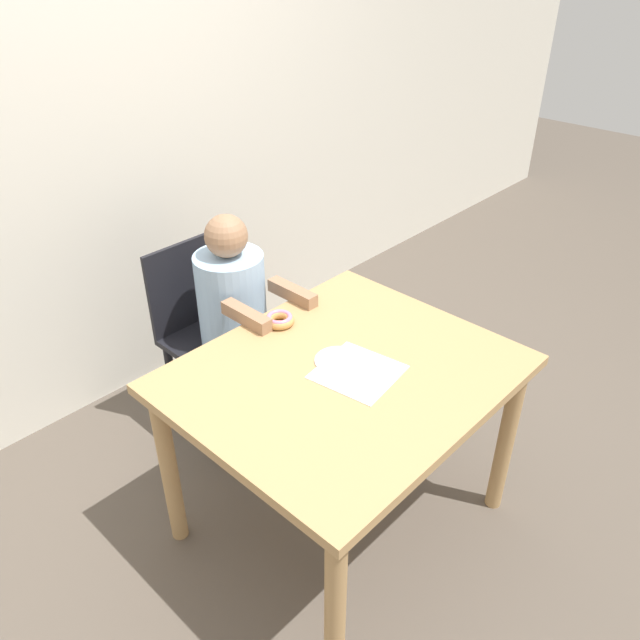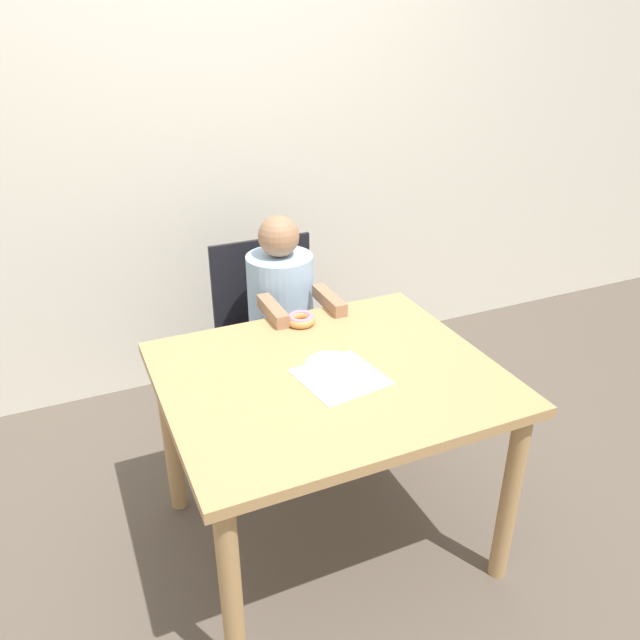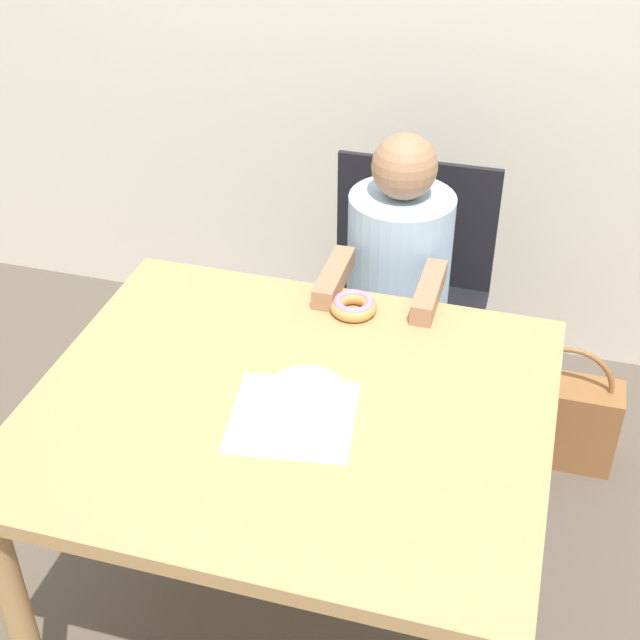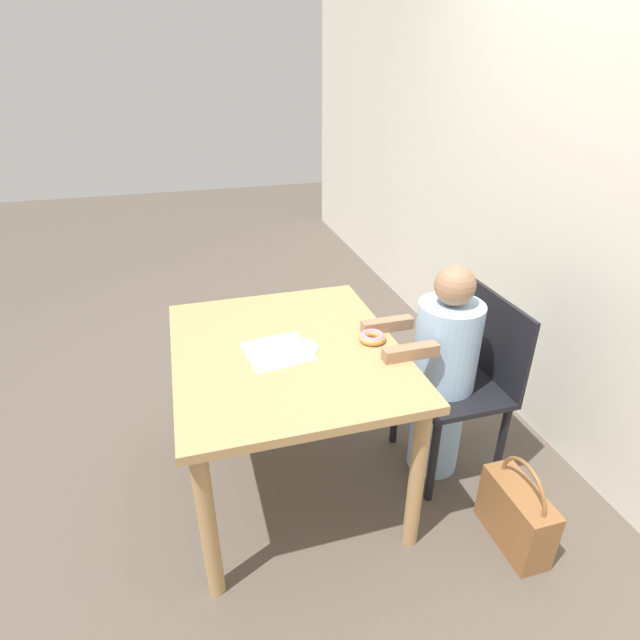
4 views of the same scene
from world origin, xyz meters
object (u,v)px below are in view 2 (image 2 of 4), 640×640
donut (301,319)px  handbag (368,368)px  child_figure (282,333)px  chair (273,330)px

donut → handbag: 0.89m
child_figure → donut: child_figure is taller
chair → donut: bearing=-95.7°
chair → donut: size_ratio=7.74×
chair → donut: chair is taller
chair → handbag: (0.49, -0.00, -0.31)m
donut → child_figure: bearing=82.3°
handbag → child_figure: bearing=-167.2°
chair → handbag: 0.58m
child_figure → handbag: size_ratio=2.52×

